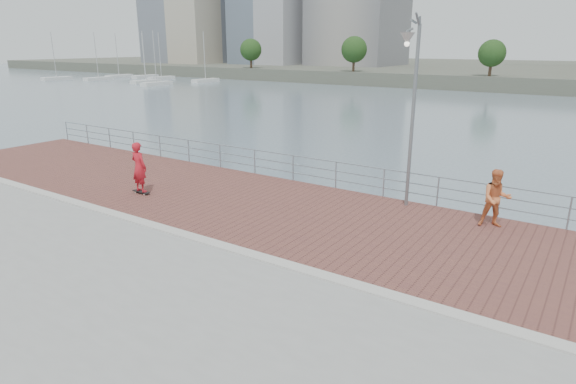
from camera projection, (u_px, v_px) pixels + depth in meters
The scene contains 10 objects.
water at pixel (250, 317), 13.94m from camera, with size 400.00×400.00×0.00m, color slate.
brick_lane at pixel (314, 217), 16.21m from camera, with size 40.00×6.80×0.02m, color brown.
curb at pixel (248, 253), 13.34m from camera, with size 40.00×0.40×0.06m, color #B7B5AD.
guardrail at pixel (359, 176), 18.71m from camera, with size 39.06×0.06×1.13m.
street_lamp at pixel (411, 81), 15.71m from camera, with size 0.46×1.33×6.25m.
skateboard at pixel (141, 192), 18.69m from camera, with size 0.83×0.23×0.10m.
skateboarder at pixel (139, 167), 18.40m from camera, with size 0.71×0.47×1.95m, color red.
bystander at pixel (496, 198), 15.08m from camera, with size 0.91×0.71×1.86m, color #DE7641.
shoreline_trees at pixel (506, 51), 77.37m from camera, with size 109.78×4.94×6.59m.
marina at pixel (135, 78), 104.36m from camera, with size 33.53×22.01×10.05m.
Camera 1 is at (7.74, -9.56, 5.59)m, focal length 30.00 mm.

